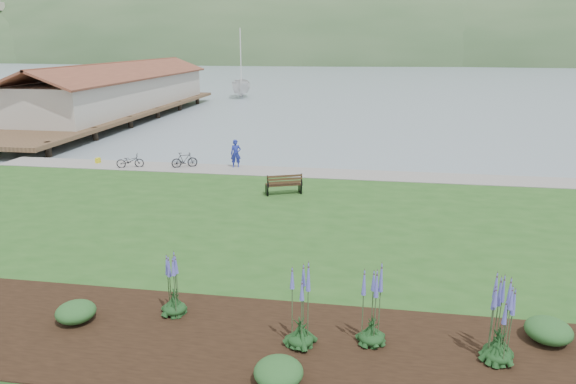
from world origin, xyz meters
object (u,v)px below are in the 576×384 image
(person, at_px, (236,151))
(bicycle_a, at_px, (130,161))
(park_bench, at_px, (284,184))
(sailboat, at_px, (242,97))

(person, xyz_separation_m, bicycle_a, (-5.95, -1.02, -0.55))
(person, bearing_deg, bicycle_a, 175.78)
(park_bench, bearing_deg, sailboat, 84.88)
(person, distance_m, bicycle_a, 6.07)
(park_bench, bearing_deg, person, 105.01)
(park_bench, relative_size, sailboat, 0.06)
(sailboat, bearing_deg, bicycle_a, -94.66)
(bicycle_a, xyz_separation_m, sailboat, (-4.01, 41.64, -0.80))
(person, relative_size, sailboat, 0.07)
(park_bench, height_order, bicycle_a, park_bench)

